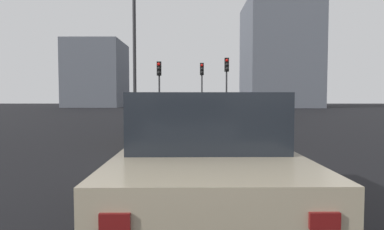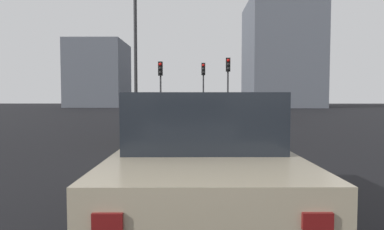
{
  "view_description": "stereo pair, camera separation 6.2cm",
  "coord_description": "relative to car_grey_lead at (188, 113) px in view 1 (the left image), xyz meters",
  "views": [
    {
      "loc": [
        -7.05,
        -0.02,
        1.51
      ],
      "look_at": [
        1.88,
        0.01,
        1.04
      ],
      "focal_mm": 30.57,
      "sensor_mm": 36.0,
      "label": 1
    },
    {
      "loc": [
        -7.05,
        -0.08,
        1.51
      ],
      "look_at": [
        1.88,
        0.01,
        1.04
      ],
      "focal_mm": 30.57,
      "sensor_mm": 36.0,
      "label": 2
    }
  ],
  "objects": [
    {
      "name": "traffic_light_near_right",
      "position": [
        3.83,
        1.95,
        2.07
      ],
      "size": [
        0.32,
        0.29,
        3.85
      ],
      "rotation": [
        0.0,
        0.0,
        3.09
      ],
      "color": "#2D2D30",
      "rests_on": "ground_plane"
    },
    {
      "name": "car_yellow_second",
      "position": [
        -6.34,
        -0.23,
        0.07
      ],
      "size": [
        4.54,
        2.16,
        1.63
      ],
      "rotation": [
        0.0,
        0.0,
        0.02
      ],
      "color": "gold",
      "rests_on": "ground_plane"
    },
    {
      "name": "street_lamp_kerbside",
      "position": [
        -1.54,
        2.57,
        3.41
      ],
      "size": [
        0.56,
        0.36,
        6.96
      ],
      "color": "#2D2D30",
      "rests_on": "ground_plane"
    },
    {
      "name": "traffic_light_far_left",
      "position": [
        4.26,
        -2.47,
        2.27
      ],
      "size": [
        0.32,
        0.28,
        4.14
      ],
      "rotation": [
        0.0,
        0.0,
        3.16
      ],
      "color": "#2D2D30",
      "rests_on": "ground_plane"
    },
    {
      "name": "building_facade_left",
      "position": [
        36.68,
        -14.24,
        7.83
      ],
      "size": [
        13.24,
        10.83,
        17.09
      ],
      "primitive_type": "cube",
      "color": "slate",
      "rests_on": "ground_plane"
    },
    {
      "name": "ground_plane",
      "position": [
        -10.33,
        -0.24,
        -0.81
      ],
      "size": [
        160.0,
        160.0,
        0.2
      ],
      "primitive_type": "cube",
      "color": "black"
    },
    {
      "name": "traffic_light_near_left",
      "position": [
        7.02,
        -0.9,
        2.24
      ],
      "size": [
        0.32,
        0.29,
        4.1
      ],
      "rotation": [
        0.0,
        0.0,
        3.09
      ],
      "color": "#2D2D30",
      "rests_on": "ground_plane"
    },
    {
      "name": "car_beige_third",
      "position": [
        -12.98,
        -0.39,
        0.04
      ],
      "size": [
        4.82,
        2.16,
        1.57
      ],
      "rotation": [
        0.0,
        0.0,
        0.02
      ],
      "color": "tan",
      "rests_on": "ground_plane"
    },
    {
      "name": "building_facade_center",
      "position": [
        37.19,
        15.76,
        4.65
      ],
      "size": [
        10.04,
        8.76,
        10.73
      ],
      "primitive_type": "cube",
      "color": "slate",
      "rests_on": "ground_plane"
    },
    {
      "name": "car_grey_lead",
      "position": [
        0.0,
        0.0,
        0.0
      ],
      "size": [
        4.85,
        2.18,
        1.46
      ],
      "rotation": [
        0.0,
        0.0,
        0.02
      ],
      "color": "slate",
      "rests_on": "ground_plane"
    }
  ]
}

